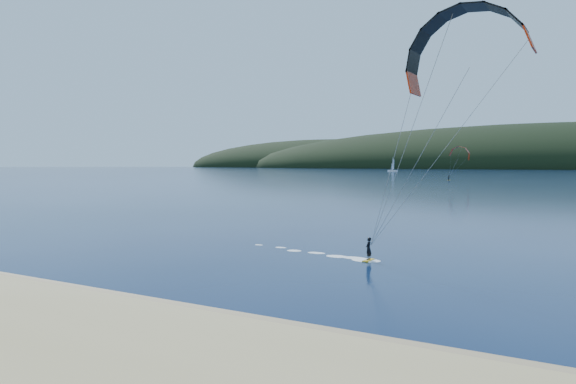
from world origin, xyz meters
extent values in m
plane|color=black|center=(0.00, 0.00, 0.00)|extent=(1800.00, 1800.00, 0.00)
cube|color=#967E57|center=(0.00, 4.50, 0.05)|extent=(220.00, 2.50, 0.10)
ellipsoid|color=black|center=(-50.00, 720.00, 0.00)|extent=(840.00, 280.00, 110.00)
ellipsoid|color=black|center=(-380.00, 780.00, 0.00)|extent=(520.00, 220.00, 90.00)
cube|color=gold|center=(3.86, 20.40, 0.04)|extent=(0.42, 1.22, 0.07)
imported|color=black|center=(3.86, 20.40, 0.81)|extent=(0.37, 0.55, 1.49)
cylinder|color=gray|center=(7.70, 17.60, 6.11)|extent=(0.02, 0.02, 13.35)
cube|color=gold|center=(-35.23, 197.78, 0.05)|extent=(0.88, 1.58, 0.09)
imported|color=black|center=(-35.23, 197.78, 1.01)|extent=(0.93, 1.06, 1.85)
cylinder|color=gray|center=(-32.53, 194.92, 5.23)|extent=(0.02, 0.02, 10.43)
cube|color=white|center=(-128.98, 398.47, 0.48)|extent=(7.94, 3.49, 1.34)
cylinder|color=white|center=(-128.98, 398.47, 5.76)|extent=(0.19, 0.19, 10.56)
cube|color=white|center=(-128.93, 399.82, 5.76)|extent=(0.39, 2.48, 7.68)
cube|color=white|center=(-128.93, 396.94, 3.84)|extent=(0.31, 1.91, 4.80)
camera|label=1|loc=(17.34, -13.00, 6.40)|focal=34.16mm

